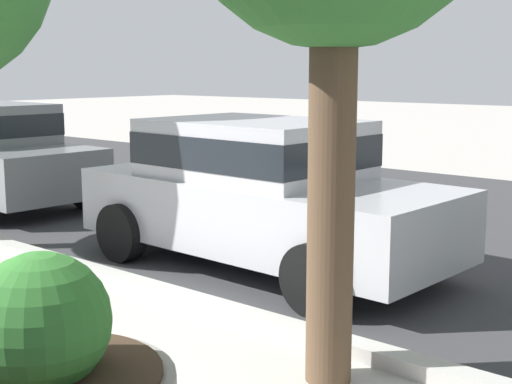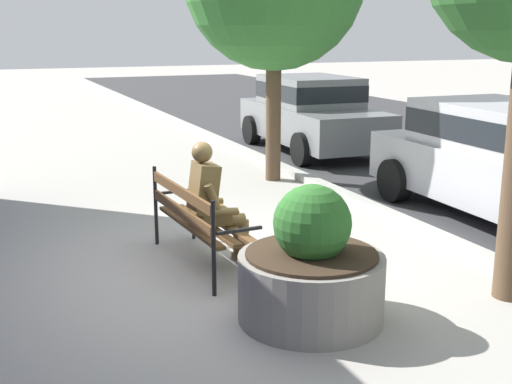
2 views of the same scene
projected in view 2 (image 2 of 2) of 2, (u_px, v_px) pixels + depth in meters
ground_plane at (206, 269)px, 7.09m from camera, size 80.00×80.00×0.00m
curb_stone at (427, 232)px, 8.17m from camera, size 60.00×0.20×0.12m
park_bench at (196, 217)px, 7.08m from camera, size 1.83×0.64×0.95m
bronze_statue_seated at (217, 206)px, 7.03m from camera, size 0.63×0.76×1.37m
concrete_planter at (311, 272)px, 5.75m from camera, size 1.29×1.29×1.22m
parked_car_grey at (311, 111)px, 13.79m from camera, size 4.15×2.02×1.56m
parked_car_silver at (503, 157)px, 8.82m from camera, size 4.15×2.02×1.56m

